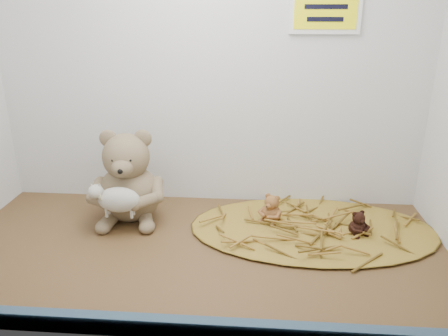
# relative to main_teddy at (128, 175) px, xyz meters

# --- Properties ---
(alcove_shell) EXTENTS (1.20, 0.60, 0.90)m
(alcove_shell) POSITION_rel_main_teddy_xyz_m (0.21, -0.07, 0.32)
(alcove_shell) COLOR #492C19
(alcove_shell) RESTS_ON ground
(front_rail) EXTENTS (1.19, 0.02, 0.04)m
(front_rail) POSITION_rel_main_teddy_xyz_m (0.21, -0.45, -0.11)
(front_rail) COLOR #334A62
(front_rail) RESTS_ON shelf_floor
(straw_bed) EXTENTS (0.64, 0.37, 0.01)m
(straw_bed) POSITION_rel_main_teddy_xyz_m (0.49, -0.04, -0.12)
(straw_bed) COLOR brown
(straw_bed) RESTS_ON shelf_floor
(main_teddy) EXTENTS (0.22, 0.23, 0.25)m
(main_teddy) POSITION_rel_main_teddy_xyz_m (0.00, 0.00, 0.00)
(main_teddy) COLOR #846851
(main_teddy) RESTS_ON shelf_floor
(toy_lamb) EXTENTS (0.14, 0.09, 0.09)m
(toy_lamb) POSITION_rel_main_teddy_xyz_m (0.00, -0.09, -0.03)
(toy_lamb) COLOR beige
(toy_lamb) RESTS_ON main_teddy
(mini_teddy_tan) EXTENTS (0.09, 0.09, 0.08)m
(mini_teddy_tan) POSITION_rel_main_teddy_xyz_m (0.39, -0.01, -0.07)
(mini_teddy_tan) COLOR #9C6033
(mini_teddy_tan) RESTS_ON straw_bed
(mini_teddy_brown) EXTENTS (0.07, 0.07, 0.06)m
(mini_teddy_brown) POSITION_rel_main_teddy_xyz_m (0.60, -0.06, -0.08)
(mini_teddy_brown) COLOR black
(mini_teddy_brown) RESTS_ON straw_bed
(wall_sign) EXTENTS (0.16, 0.01, 0.11)m
(wall_sign) POSITION_rel_main_teddy_xyz_m (0.51, 0.14, 0.42)
(wall_sign) COLOR yellow
(wall_sign) RESTS_ON back_wall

